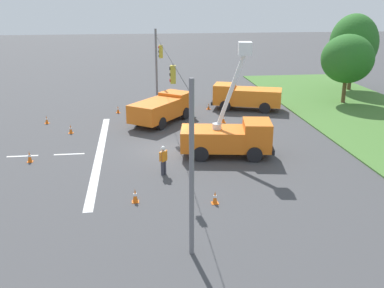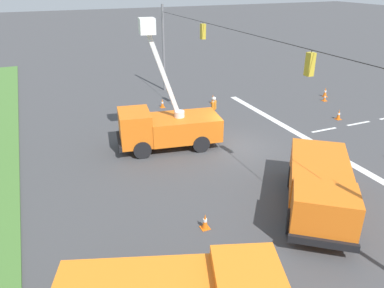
% 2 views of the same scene
% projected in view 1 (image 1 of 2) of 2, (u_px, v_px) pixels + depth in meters
% --- Properties ---
extents(ground_plane, '(200.00, 200.00, 0.00)m').
position_uv_depth(ground_plane, '(168.00, 150.00, 30.63)').
color(ground_plane, '#424244').
extents(lane_markings, '(17.60, 15.25, 0.01)m').
position_uv_depth(lane_markings, '(77.00, 154.00, 29.90)').
color(lane_markings, silver).
rests_on(lane_markings, ground).
extents(signal_gantry, '(26.20, 0.33, 7.20)m').
position_uv_depth(signal_gantry, '(166.00, 89.00, 29.33)').
color(signal_gantry, slate).
rests_on(signal_gantry, ground).
extents(tree_far_west, '(5.35, 5.09, 8.27)m').
position_uv_depth(tree_far_west, '(354.00, 43.00, 48.46)').
color(tree_far_west, brown).
rests_on(tree_far_west, ground).
extents(tree_west, '(4.79, 4.97, 6.64)m').
position_uv_depth(tree_west, '(347.00, 59.00, 42.65)').
color(tree_west, brown).
rests_on(tree_west, ground).
extents(utility_truck_bucket_lift, '(3.40, 6.27, 7.36)m').
position_uv_depth(utility_truck_bucket_lift, '(229.00, 135.00, 29.14)').
color(utility_truck_bucket_lift, orange).
rests_on(utility_truck_bucket_lift, ground).
extents(utility_truck_support_near, '(6.58, 5.85, 2.19)m').
position_uv_depth(utility_truck_support_near, '(162.00, 108.00, 37.01)').
color(utility_truck_support_near, orange).
rests_on(utility_truck_support_near, ground).
extents(utility_truck_support_far, '(4.31, 6.70, 2.30)m').
position_uv_depth(utility_truck_support_far, '(246.00, 96.00, 41.22)').
color(utility_truck_support_far, orange).
rests_on(utility_truck_support_far, ground).
extents(road_worker, '(0.48, 0.50, 1.77)m').
position_uv_depth(road_worker, '(163.00, 159.00, 26.13)').
color(road_worker, '#383842').
rests_on(road_worker, ground).
extents(traffic_cone_foreground_left, '(0.36, 0.36, 0.61)m').
position_uv_depth(traffic_cone_foreground_left, '(208.00, 106.00, 41.57)').
color(traffic_cone_foreground_left, orange).
rests_on(traffic_cone_foreground_left, ground).
extents(traffic_cone_foreground_right, '(0.36, 0.36, 0.68)m').
position_uv_depth(traffic_cone_foreground_right, '(215.00, 197.00, 22.66)').
color(traffic_cone_foreground_right, orange).
rests_on(traffic_cone_foreground_right, ground).
extents(traffic_cone_mid_left, '(0.36, 0.36, 0.73)m').
position_uv_depth(traffic_cone_mid_left, '(30.00, 157.00, 28.34)').
color(traffic_cone_mid_left, orange).
rests_on(traffic_cone_mid_left, ground).
extents(traffic_cone_near_bucket, '(0.36, 0.36, 0.66)m').
position_uv_depth(traffic_cone_near_bucket, '(47.00, 120.00, 36.94)').
color(traffic_cone_near_bucket, orange).
rests_on(traffic_cone_near_bucket, ground).
extents(traffic_cone_lane_edge_a, '(0.36, 0.36, 0.69)m').
position_uv_depth(traffic_cone_lane_edge_a, '(223.00, 119.00, 37.17)').
color(traffic_cone_lane_edge_a, orange).
rests_on(traffic_cone_lane_edge_a, ground).
extents(traffic_cone_lane_edge_b, '(0.36, 0.36, 0.65)m').
position_uv_depth(traffic_cone_lane_edge_b, '(118.00, 109.00, 40.30)').
color(traffic_cone_lane_edge_b, orange).
rests_on(traffic_cone_lane_edge_b, ground).
extents(traffic_cone_far_left, '(0.36, 0.36, 0.73)m').
position_uv_depth(traffic_cone_far_left, '(135.00, 196.00, 22.80)').
color(traffic_cone_far_left, orange).
rests_on(traffic_cone_far_left, ground).
extents(traffic_cone_centre_line, '(0.36, 0.36, 0.69)m').
position_uv_depth(traffic_cone_centre_line, '(71.00, 129.00, 34.28)').
color(traffic_cone_centre_line, orange).
rests_on(traffic_cone_centre_line, ground).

